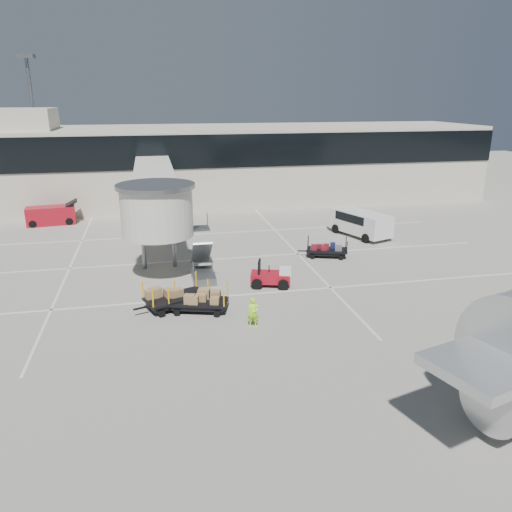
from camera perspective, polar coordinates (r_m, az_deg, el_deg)
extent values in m
plane|color=#A9A397|center=(27.36, -2.00, -6.11)|extent=(140.00, 140.00, 0.00)
cube|color=silver|center=(29.17, -2.68, -4.53)|extent=(40.00, 0.15, 0.02)
cube|color=silver|center=(35.68, -4.51, -0.33)|extent=(40.00, 0.15, 0.02)
cube|color=silver|center=(42.34, -5.77, 2.56)|extent=(40.00, 0.15, 0.02)
cube|color=silver|center=(37.79, 4.34, 0.71)|extent=(0.15, 30.00, 0.02)
cube|color=silver|center=(36.83, -20.34, -0.84)|extent=(0.15, 30.00, 0.02)
cube|color=beige|center=(55.27, -7.55, 10.30)|extent=(64.00, 12.00, 8.00)
cube|color=black|center=(49.05, -7.05, 11.73)|extent=(64.00, 0.12, 3.20)
cylinder|color=slate|center=(59.92, -23.86, 12.92)|extent=(0.36, 0.36, 15.00)
cube|color=slate|center=(59.94, -24.80, 20.04)|extent=(1.60, 1.60, 0.40)
cube|color=beige|center=(40.23, -11.52, 7.74)|extent=(3.00, 18.00, 2.80)
cylinder|color=beige|center=(31.39, -11.25, 4.98)|extent=(4.40, 4.40, 3.00)
cylinder|color=slate|center=(31.08, -11.43, 7.86)|extent=(4.80, 4.80, 0.25)
cylinder|color=slate|center=(34.05, -12.71, 0.92)|extent=(0.28, 0.28, 2.90)
cylinder|color=slate|center=(34.06, -9.35, 1.13)|extent=(0.28, 0.28, 2.90)
cylinder|color=slate|center=(40.81, -12.68, 3.71)|extent=(0.28, 0.28, 2.90)
cylinder|color=slate|center=(40.82, -9.87, 3.89)|extent=(0.28, 0.28, 2.90)
cylinder|color=slate|center=(47.64, -12.65, 5.71)|extent=(0.28, 0.28, 2.90)
cylinder|color=slate|center=(47.65, -10.24, 5.86)|extent=(0.28, 0.28, 2.90)
cube|color=slate|center=(31.69, -6.07, -2.29)|extent=(1.40, 2.60, 0.50)
cube|color=slate|center=(31.83, -6.27, 0.36)|extent=(1.20, 2.60, 2.06)
cube|color=slate|center=(32.82, -6.59, 3.16)|extent=(1.40, 1.20, 0.12)
cube|color=maroon|center=(30.46, 1.68, -2.44)|extent=(2.61, 1.77, 0.60)
cube|color=silver|center=(30.30, 3.38, -1.78)|extent=(0.98, 1.25, 0.35)
cube|color=black|center=(30.30, 0.38, -1.35)|extent=(0.39, 0.99, 0.90)
cylinder|color=black|center=(29.98, 0.09, -3.24)|extent=(0.68, 0.42, 0.64)
cylinder|color=black|center=(31.19, 0.27, -2.39)|extent=(0.68, 0.42, 0.64)
cylinder|color=black|center=(29.91, 3.14, -3.32)|extent=(0.68, 0.42, 0.64)
cylinder|color=black|center=(31.12, 3.20, -2.46)|extent=(0.68, 0.42, 0.64)
cube|color=black|center=(36.27, 8.11, 0.70)|extent=(3.16, 2.26, 0.11)
cube|color=black|center=(36.32, 8.10, 0.44)|extent=(2.82, 1.97, 0.24)
cube|color=black|center=(36.31, 5.33, 0.58)|extent=(0.65, 0.29, 0.08)
cylinder|color=black|center=(35.75, 6.50, -0.10)|extent=(0.35, 0.23, 0.32)
cylinder|color=black|center=(36.98, 6.52, 0.51)|extent=(0.35, 0.23, 0.32)
cylinder|color=black|center=(35.81, 9.70, -0.22)|extent=(0.35, 0.23, 0.32)
cylinder|color=black|center=(37.03, 9.61, 0.40)|extent=(0.35, 0.23, 0.32)
cylinder|color=black|center=(35.52, 5.95, 1.13)|extent=(0.07, 0.07, 0.86)
cylinder|color=black|center=(36.75, 5.99, 1.70)|extent=(0.07, 0.07, 0.86)
cylinder|color=black|center=(35.60, 10.36, 0.97)|extent=(0.07, 0.07, 0.86)
cylinder|color=black|center=(36.83, 10.25, 1.55)|extent=(0.07, 0.07, 0.86)
cube|color=#9D8E55|center=(36.45, 7.61, 1.19)|extent=(0.55, 0.44, 0.35)
cube|color=#56555B|center=(36.57, 8.05, 1.28)|extent=(0.59, 0.48, 0.43)
cube|color=#151C44|center=(36.57, 7.06, 1.30)|extent=(0.53, 0.49, 0.39)
cube|color=#9D8E55|center=(36.35, 8.14, 1.04)|extent=(0.57, 0.50, 0.25)
cube|color=#9D8E55|center=(36.54, 6.73, 1.30)|extent=(0.56, 0.43, 0.40)
cube|color=#56555B|center=(36.18, 6.85, 1.09)|extent=(0.53, 0.48, 0.35)
cube|color=maroon|center=(36.64, 8.71, 1.24)|extent=(0.48, 0.45, 0.37)
cube|color=black|center=(27.07, -6.54, -5.20)|extent=(3.35, 2.33, 0.12)
cube|color=black|center=(27.15, -6.53, -5.56)|extent=(2.99, 2.02, 0.25)
cube|color=black|center=(27.55, -10.38, -5.32)|extent=(0.70, 0.28, 0.08)
cylinder|color=black|center=(26.84, -9.04, -6.42)|extent=(0.37, 0.23, 0.34)
cylinder|color=black|center=(28.06, -8.39, -5.29)|extent=(0.37, 0.23, 0.34)
cylinder|color=black|center=(26.43, -4.52, -6.64)|extent=(0.37, 0.23, 0.34)
cylinder|color=black|center=(27.67, -4.07, -5.47)|extent=(0.37, 0.23, 0.34)
cylinder|color=#F9B40D|center=(26.60, -9.95, -4.73)|extent=(0.07, 0.07, 0.91)
cylinder|color=#F9B40D|center=(27.83, -9.26, -3.66)|extent=(0.07, 0.07, 0.91)
cylinder|color=#F9B40D|center=(26.04, -3.70, -4.99)|extent=(0.07, 0.07, 0.91)
cylinder|color=#F9B40D|center=(27.29, -3.29, -3.88)|extent=(0.07, 0.07, 0.91)
cube|color=#9E774C|center=(27.28, -5.75, -4.42)|extent=(0.66, 0.66, 0.39)
cube|color=#9E774C|center=(27.35, -7.14, -4.25)|extent=(0.63, 0.56, 0.52)
cube|color=#9E774C|center=(27.44, -7.43, -4.24)|extent=(0.64, 0.53, 0.48)
cube|color=#9E774C|center=(26.96, -4.82, -4.52)|extent=(0.57, 0.56, 0.51)
cube|color=#9E774C|center=(27.26, -6.06, -4.43)|extent=(0.71, 0.62, 0.40)
cube|color=#9E774C|center=(27.14, -8.42, -4.67)|extent=(0.69, 0.59, 0.36)
cube|color=black|center=(27.67, -9.13, -4.68)|extent=(3.67, 2.70, 0.13)
cube|color=black|center=(27.75, -9.11, -5.06)|extent=(3.28, 2.35, 0.28)
cube|color=black|center=(27.09, -13.08, -5.83)|extent=(0.75, 0.35, 0.09)
cylinder|color=black|center=(26.81, -10.72, -6.51)|extent=(0.40, 0.27, 0.37)
cylinder|color=black|center=(28.09, -11.86, -5.42)|extent=(0.40, 0.27, 0.37)
cylinder|color=black|center=(27.64, -6.26, -5.53)|extent=(0.40, 0.27, 0.37)
cylinder|color=black|center=(28.89, -7.57, -4.52)|extent=(0.40, 0.27, 0.37)
cylinder|color=#F9B40D|center=(26.32, -11.70, -4.88)|extent=(0.08, 0.08, 0.99)
cylinder|color=#F9B40D|center=(27.62, -12.82, -3.85)|extent=(0.08, 0.08, 0.99)
cylinder|color=#F9B40D|center=(27.47, -5.52, -3.59)|extent=(0.08, 0.08, 0.99)
cylinder|color=#F9B40D|center=(28.72, -6.87, -2.67)|extent=(0.08, 0.08, 0.99)
cube|color=#9E774C|center=(27.78, -9.19, -4.01)|extent=(0.71, 0.59, 0.39)
cube|color=#9E774C|center=(28.13, -8.94, -3.60)|extent=(0.72, 0.68, 0.51)
cube|color=#9E774C|center=(27.63, -10.95, -4.10)|extent=(0.77, 0.68, 0.52)
cube|color=#9E774C|center=(26.89, -11.16, -4.67)|extent=(0.79, 0.63, 0.58)
imported|color=#A8FF1A|center=(25.05, -0.33, -6.47)|extent=(0.63, 0.48, 1.57)
cube|color=silver|center=(42.08, 11.86, 3.79)|extent=(3.92, 5.76, 1.72)
cube|color=silver|center=(43.83, 9.66, 4.03)|extent=(2.14, 1.30, 1.00)
cube|color=black|center=(42.13, 11.69, 4.44)|extent=(3.23, 3.89, 0.69)
cylinder|color=black|center=(40.34, 12.46, 1.99)|extent=(0.52, 0.80, 0.76)
cylinder|color=black|center=(41.82, 14.52, 2.40)|extent=(0.52, 0.80, 0.76)
cylinder|color=black|center=(42.81, 9.12, 3.10)|extent=(0.52, 0.80, 0.76)
cylinder|color=black|center=(44.21, 11.18, 3.45)|extent=(0.52, 0.80, 0.76)
cube|color=maroon|center=(48.78, -22.39, 4.31)|extent=(4.32, 2.25, 1.63)
cube|color=black|center=(48.49, -20.35, 5.72)|extent=(1.22, 1.64, 0.58)
cylinder|color=black|center=(48.26, -24.15, 3.35)|extent=(0.68, 0.35, 0.65)
cylinder|color=black|center=(49.74, -24.03, 3.76)|extent=(0.68, 0.35, 0.65)
cylinder|color=black|center=(48.07, -20.55, 3.73)|extent=(0.68, 0.35, 0.65)
cylinder|color=black|center=(49.55, -20.54, 4.13)|extent=(0.68, 0.35, 0.65)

